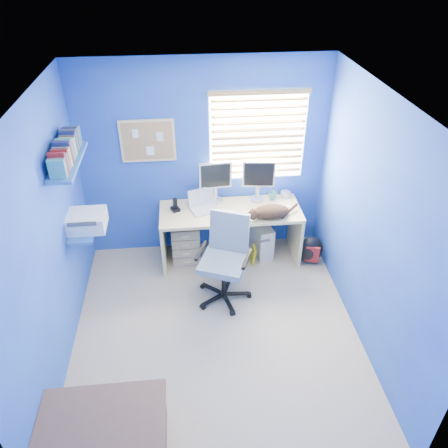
{
  "coord_description": "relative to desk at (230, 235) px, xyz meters",
  "views": [
    {
      "loc": [
        -0.25,
        -3.24,
        3.59
      ],
      "look_at": [
        0.15,
        0.65,
        0.95
      ],
      "focal_mm": 35.0,
      "sensor_mm": 36.0,
      "label": 1
    }
  ],
  "objects": [
    {
      "name": "desk",
      "position": [
        0.0,
        0.0,
        0.0
      ],
      "size": [
        1.73,
        0.65,
        0.74
      ],
      "primitive_type": "cube",
      "color": "#D0BD87",
      "rests_on": "floor"
    },
    {
      "name": "wall_back",
      "position": [
        -0.29,
        0.34,
        0.88
      ],
      "size": [
        3.0,
        0.01,
        2.5
      ],
      "primitive_type": "cube",
      "color": "blue",
      "rests_on": "ground"
    },
    {
      "name": "phone",
      "position": [
        -0.67,
        0.06,
        0.45
      ],
      "size": [
        0.13,
        0.14,
        0.17
      ],
      "primitive_type": "cube",
      "rotation": [
        0.0,
        0.0,
        0.41
      ],
      "color": "black",
      "rests_on": "desk"
    },
    {
      "name": "cat",
      "position": [
        0.47,
        -0.21,
        0.45
      ],
      "size": [
        0.49,
        0.34,
        0.16
      ],
      "primitive_type": "ellipsoid",
      "rotation": [
        0.0,
        0.0,
        0.25
      ],
      "color": "black",
      "rests_on": "desk"
    },
    {
      "name": "drawer_boxes",
      "position": [
        -0.57,
        0.02,
        -0.1
      ],
      "size": [
        0.35,
        0.28,
        0.54
      ],
      "primitive_type": "cube",
      "color": "tan",
      "rests_on": "floor"
    },
    {
      "name": "corkboard",
      "position": [
        -0.94,
        0.33,
        1.18
      ],
      "size": [
        0.64,
        0.02,
        0.52
      ],
      "color": "#D0BD87",
      "rests_on": "ground"
    },
    {
      "name": "wall_shelves",
      "position": [
        -1.64,
        -0.51,
        1.06
      ],
      "size": [
        0.42,
        0.9,
        1.05
      ],
      "color": "#2A5EA7",
      "rests_on": "ground"
    },
    {
      "name": "mug",
      "position": [
        0.56,
        0.21,
        0.42
      ],
      "size": [
        0.1,
        0.09,
        0.1
      ],
      "primitive_type": "imported",
      "color": "teal",
      "rests_on": "desk"
    },
    {
      "name": "window_blinds",
      "position": [
        0.36,
        0.31,
        1.18
      ],
      "size": [
        1.15,
        0.05,
        1.1
      ],
      "color": "white",
      "rests_on": "ground"
    },
    {
      "name": "ceiling",
      "position": [
        -0.29,
        -1.26,
        2.13
      ],
      "size": [
        3.0,
        3.2,
        0.0
      ],
      "primitive_type": "cube",
      "color": "white",
      "rests_on": "wall_back"
    },
    {
      "name": "cd_spindle",
      "position": [
        0.74,
        0.26,
        0.41
      ],
      "size": [
        0.13,
        0.13,
        0.07
      ],
      "primitive_type": "cylinder",
      "color": "silver",
      "rests_on": "desk"
    },
    {
      "name": "monitor_left",
      "position": [
        -0.16,
        0.24,
        0.64
      ],
      "size": [
        0.41,
        0.16,
        0.54
      ],
      "primitive_type": "cube",
      "rotation": [
        0.0,
        0.0,
        0.09
      ],
      "color": "silver",
      "rests_on": "desk"
    },
    {
      "name": "backpack",
      "position": [
        1.02,
        -0.18,
        -0.18
      ],
      "size": [
        0.38,
        0.34,
        0.37
      ],
      "primitive_type": "ellipsoid",
      "rotation": [
        0.0,
        0.0,
        -0.35
      ],
      "color": "black",
      "rests_on": "floor"
    },
    {
      "name": "laptop",
      "position": [
        -0.31,
        0.04,
        0.48
      ],
      "size": [
        0.4,
        0.35,
        0.22
      ],
      "primitive_type": "cube",
      "rotation": [
        0.0,
        0.0,
        0.33
      ],
      "color": "silver",
      "rests_on": "desk"
    },
    {
      "name": "office_chair",
      "position": [
        -0.14,
        -0.69,
        0.02
      ],
      "size": [
        0.78,
        0.78,
        1.03
      ],
      "color": "black",
      "rests_on": "floor"
    },
    {
      "name": "wall_right",
      "position": [
        1.21,
        -1.26,
        0.88
      ],
      "size": [
        0.01,
        3.2,
        2.5
      ],
      "primitive_type": "cube",
      "color": "blue",
      "rests_on": "ground"
    },
    {
      "name": "tower_pc",
      "position": [
        0.42,
        0.07,
        -0.14
      ],
      "size": [
        0.27,
        0.47,
        0.45
      ],
      "primitive_type": "cube",
      "rotation": [
        0.0,
        0.0,
        0.19
      ],
      "color": "beige",
      "rests_on": "floor"
    },
    {
      "name": "yellow_book",
      "position": [
        0.28,
        -0.13,
        -0.25
      ],
      "size": [
        0.03,
        0.17,
        0.24
      ],
      "primitive_type": "cube",
      "color": "yellow",
      "rests_on": "floor"
    },
    {
      "name": "floor",
      "position": [
        -0.29,
        -1.26,
        -0.37
      ],
      "size": [
        3.0,
        3.2,
        0.0
      ],
      "primitive_type": "cube",
      "color": "tan",
      "rests_on": "ground"
    },
    {
      "name": "monitor_right",
      "position": [
        0.37,
        0.22,
        0.64
      ],
      "size": [
        0.41,
        0.17,
        0.54
      ],
      "primitive_type": "cube",
      "rotation": [
        0.0,
        0.0,
        -0.12
      ],
      "color": "silver",
      "rests_on": "desk"
    },
    {
      "name": "wall_front",
      "position": [
        -0.29,
        -2.86,
        0.88
      ],
      "size": [
        3.0,
        0.01,
        2.5
      ],
      "primitive_type": "cube",
      "color": "blue",
      "rests_on": "ground"
    },
    {
      "name": "bed_corner",
      "position": [
        -1.29,
        -2.51,
        -0.14
      ],
      "size": [
        0.95,
        0.68,
        0.46
      ],
      "primitive_type": "cube",
      "color": "brown",
      "rests_on": "floor"
    },
    {
      "name": "wall_left",
      "position": [
        -1.79,
        -1.26,
        0.88
      ],
      "size": [
        0.01,
        3.2,
        2.5
      ],
      "primitive_type": "cube",
      "color": "blue",
      "rests_on": "ground"
    }
  ]
}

